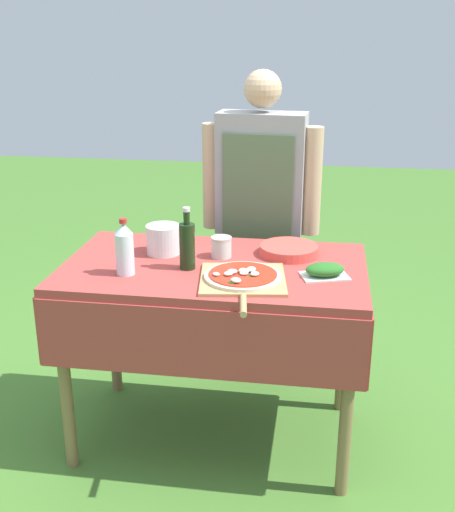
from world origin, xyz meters
name	(u,v)px	position (x,y,z in m)	size (l,w,h in m)	color
ground_plane	(215,434)	(0.00, 0.00, 0.00)	(12.00, 12.00, 0.00)	#477A2D
prep_table	(214,290)	(0.00, 0.00, 0.71)	(1.25, 0.74, 0.82)	#A83D38
person_cook	(261,204)	(0.12, 0.61, 0.92)	(0.58, 0.22, 1.55)	#4C4C51
pizza_on_peel	(243,278)	(0.14, -0.16, 0.83)	(0.37, 0.50, 0.05)	tan
oil_bottle	(187,245)	(-0.10, -0.06, 0.92)	(0.06, 0.06, 0.25)	black
water_bottle	(124,248)	(-0.32, -0.16, 0.93)	(0.07, 0.07, 0.23)	silver
herb_container	(325,270)	(0.45, -0.07, 0.85)	(0.21, 0.17, 0.06)	silver
mixing_tub	(163,239)	(-0.24, 0.10, 0.88)	(0.14, 0.14, 0.12)	silver
plate_stack	(289,250)	(0.29, 0.17, 0.84)	(0.26, 0.26, 0.04)	#DB4C42
sauce_jar	(221,248)	(0.01, 0.10, 0.86)	(0.09, 0.09, 0.09)	silver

